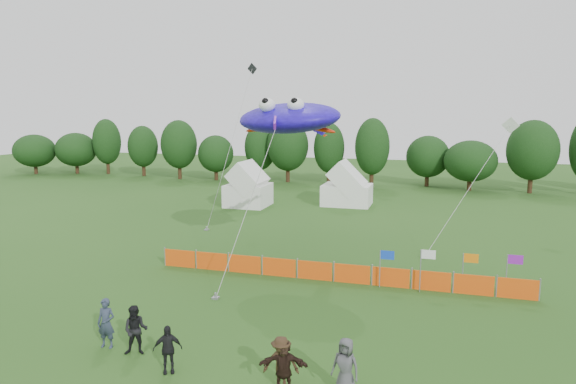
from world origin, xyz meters
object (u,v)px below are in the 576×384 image
(spectator_e, at_px, (346,367))
(tent_left, at_px, (248,188))
(barrier_fence, at_px, (333,272))
(stingray_kite, at_px, (292,118))
(spectator_c, at_px, (281,363))
(spectator_a, at_px, (106,323))
(spectator_b, at_px, (136,330))
(spectator_f, at_px, (284,364))
(spectator_d, at_px, (168,349))
(tent_right, at_px, (347,188))

(spectator_e, bearing_deg, tent_left, 129.53)
(barrier_fence, relative_size, stingray_kite, 1.38)
(spectator_c, xyz_separation_m, spectator_e, (2.05, 0.27, 0.05))
(spectator_a, distance_m, spectator_b, 1.40)
(spectator_b, xyz_separation_m, spectator_f, (5.93, -0.76, -0.08))
(spectator_d, height_order, spectator_e, spectator_e)
(barrier_fence, relative_size, spectator_e, 10.61)
(spectator_c, relative_size, stingray_kite, 0.12)
(tent_right, xyz_separation_m, spectator_a, (-3.46, -32.33, -0.68))
(spectator_a, distance_m, spectator_f, 7.38)
(spectator_b, bearing_deg, spectator_a, 153.04)
(spectator_a, distance_m, spectator_c, 7.31)
(barrier_fence, bearing_deg, spectator_d, -107.68)
(spectator_a, xyz_separation_m, spectator_c, (7.24, -0.95, -0.07))
(tent_right, height_order, barrier_fence, tent_right)
(spectator_d, relative_size, spectator_e, 0.90)
(barrier_fence, xyz_separation_m, spectator_f, (0.62, -10.91, 0.35))
(spectator_b, xyz_separation_m, spectator_c, (5.85, -0.78, -0.04))
(barrier_fence, relative_size, spectator_c, 11.15)
(tent_left, distance_m, tent_right, 9.44)
(spectator_b, relative_size, spectator_f, 1.10)
(tent_left, relative_size, spectator_d, 2.29)
(spectator_c, bearing_deg, tent_right, 84.54)
(spectator_b, xyz_separation_m, spectator_e, (7.90, -0.51, 0.01))
(tent_left, xyz_separation_m, stingray_kite, (9.21, -16.99, 6.79))
(spectator_e, relative_size, stingray_kite, 0.13)
(spectator_f, bearing_deg, tent_left, 100.86)
(spectator_c, relative_size, spectator_f, 1.05)
(spectator_c, height_order, spectator_e, spectator_e)
(tent_left, xyz_separation_m, spectator_f, (12.76, -30.11, -0.87))
(tent_left, height_order, spectator_c, tent_left)
(barrier_fence, relative_size, spectator_f, 11.69)
(barrier_fence, distance_m, spectator_c, 10.95)
(spectator_a, bearing_deg, spectator_b, -12.25)
(spectator_a, relative_size, spectator_b, 1.03)
(barrier_fence, relative_size, spectator_a, 10.36)
(spectator_a, bearing_deg, stingray_kite, 67.73)
(tent_right, height_order, spectator_e, tent_right)
(spectator_e, bearing_deg, tent_right, 113.29)
(tent_right, relative_size, spectator_a, 2.39)
(spectator_c, distance_m, spectator_f, 0.09)
(spectator_a, xyz_separation_m, spectator_d, (3.19, -1.04, -0.11))
(tent_left, bearing_deg, tent_right, 19.47)
(tent_right, bearing_deg, spectator_a, -96.12)
(spectator_b, height_order, spectator_d, spectator_b)
(tent_left, distance_m, barrier_fence, 22.75)
(tent_left, relative_size, spectator_e, 2.06)
(tent_right, distance_m, spectator_b, 32.58)
(spectator_d, height_order, stingray_kite, stingray_kite)
(tent_left, relative_size, spectator_b, 2.08)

